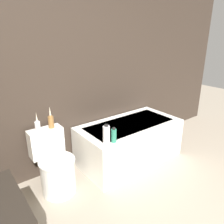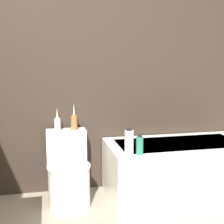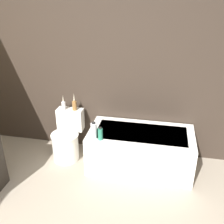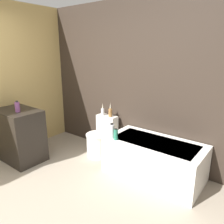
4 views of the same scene
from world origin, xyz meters
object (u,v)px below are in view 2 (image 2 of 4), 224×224
Objects in this scene: toilet at (68,175)px; vase_gold at (57,123)px; vase_silver at (74,121)px; bathtub at (178,169)px; shampoo_bottle_tall at (129,142)px; shampoo_bottle_short at (140,145)px.

toilet is 3.01× the size of vase_gold.
bathtub is at bearing -13.32° from vase_silver.
vase_gold is (-0.08, 0.18, 0.46)m from toilet.
toilet is 0.52m from vase_silver.
vase_silver is 1.12× the size of shampoo_bottle_tall.
vase_gold is at bearing 169.26° from bathtub.
bathtub is at bearing -10.74° from vase_gold.
vase_silver is 0.74m from shampoo_bottle_short.
bathtub is 1.27m from vase_gold.
vase_silver is at bearing 5.85° from vase_gold.
vase_silver is 1.47× the size of shampoo_bottle_short.
shampoo_bottle_tall is (0.50, -0.31, 0.37)m from toilet.
vase_gold is at bearing 140.18° from shampoo_bottle_tall.
vase_silver reaches higher than toilet.
shampoo_bottle_tall is at bearing -155.60° from bathtub.
bathtub is 8.00× the size of shampoo_bottle_short.
shampoo_bottle_short is (0.67, -0.50, -0.12)m from vase_gold.
shampoo_bottle_short is at bearing -11.18° from shampoo_bottle_tall.
vase_silver is at bearing 129.93° from shampoo_bottle_tall.
shampoo_bottle_short is at bearing -150.27° from bathtub.
toilet is at bearing 148.33° from shampoo_bottle_tall.
shampoo_bottle_tall is 0.09m from shampoo_bottle_short.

